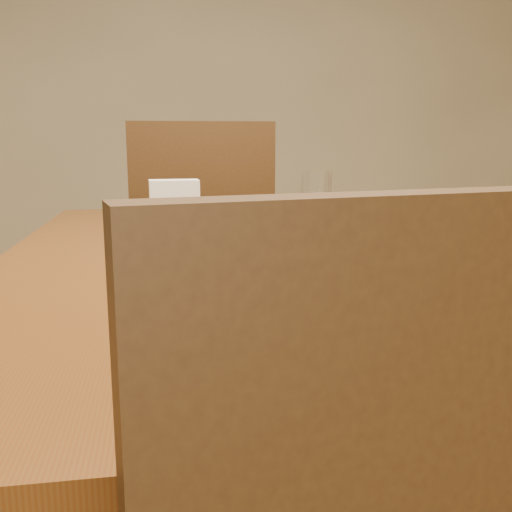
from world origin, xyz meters
The scene contains 7 objects.
dining_table centered at (0.00, 0.00, 0.65)m, with size 0.90×1.40×0.75m.
chair_far centered at (-0.04, 0.87, 0.53)m, with size 0.48×0.48×1.00m.
salad_plate centered at (-0.06, -0.38, 0.78)m, with size 0.28×0.28×0.08m.
bread_plate centered at (-0.11, 0.11, 0.78)m, with size 0.16×0.16×0.08m.
tomato_bowl centered at (0.24, 0.05, 0.77)m, with size 0.13×0.13×0.04m.
drinking_glass centered at (0.19, 0.29, 0.80)m, with size 0.07×0.07×0.13m.
napkin_holder centered at (-0.15, 0.09, 0.81)m, with size 0.10×0.06×0.12m.
Camera 1 is at (-0.17, -1.01, 0.94)m, focal length 40.00 mm.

